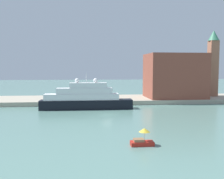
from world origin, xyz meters
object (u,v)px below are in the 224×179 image
at_px(large_yacht, 85,99).
at_px(small_motorboat, 142,139).
at_px(bell_tower, 213,61).
at_px(person_figure, 66,98).
at_px(parked_car, 56,97).
at_px(mooring_bollard, 93,100).
at_px(harbor_building, 175,76).

distance_m(large_yacht, small_motorboat, 37.54).
relative_size(bell_tower, person_figure, 13.76).
relative_size(parked_car, mooring_bollard, 5.57).
bearing_deg(harbor_building, bell_tower, 11.29).
distance_m(parked_car, mooring_bollard, 14.55).
relative_size(large_yacht, harbor_building, 1.35).
xyz_separation_m(harbor_building, person_figure, (-38.47, -5.34, -7.06)).
bearing_deg(mooring_bollard, parked_car, 151.00).
xyz_separation_m(large_yacht, mooring_bollard, (2.39, 8.07, -1.34)).
bearing_deg(bell_tower, person_figure, -171.09).
bearing_deg(small_motorboat, parked_car, 110.57).
bearing_deg(mooring_bollard, large_yacht, -106.49).
distance_m(small_motorboat, person_figure, 47.99).
bearing_deg(large_yacht, person_figure, 124.62).
distance_m(bell_tower, mooring_bollard, 48.64).
bearing_deg(large_yacht, harbor_building, 24.16).
distance_m(large_yacht, harbor_building, 35.82).
bearing_deg(parked_car, person_figure, -56.08).
xyz_separation_m(small_motorboat, bell_tower, (39.25, 54.03, 13.89)).
distance_m(small_motorboat, harbor_building, 56.48).
bearing_deg(bell_tower, mooring_bollard, -168.21).
xyz_separation_m(bell_tower, parked_car, (-58.58, -2.52, -12.85)).
relative_size(harbor_building, parked_car, 5.05).
bearing_deg(small_motorboat, person_figure, 108.57).
bearing_deg(small_motorboat, large_yacht, 103.89).
relative_size(parked_car, person_figure, 2.19).
height_order(person_figure, mooring_bollard, person_figure).
xyz_separation_m(harbor_building, parked_car, (-42.52, 0.69, -7.30)).
height_order(bell_tower, person_figure, bell_tower).
distance_m(large_yacht, person_figure, 11.09).
bearing_deg(mooring_bollard, harbor_building, 12.06).
distance_m(large_yacht, parked_car, 18.35).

